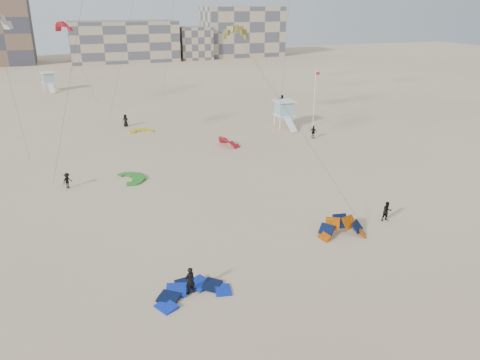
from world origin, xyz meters
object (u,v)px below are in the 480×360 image
object	(u,v)px
kite_ground_blue	(193,295)
kite_ground_orange	(342,236)
lifeguard_tower_near	(284,114)
kitesurfer_main	(190,281)

from	to	relation	value
kite_ground_blue	kite_ground_orange	size ratio (longest dim) A/B	1.20
kite_ground_orange	lifeguard_tower_near	world-z (taller)	lifeguard_tower_near
kitesurfer_main	lifeguard_tower_near	bearing A→B (deg)	-140.51
lifeguard_tower_near	kite_ground_orange	bearing A→B (deg)	-105.76
kite_ground_blue	lifeguard_tower_near	size ratio (longest dim) A/B	0.85
kite_ground_orange	kitesurfer_main	size ratio (longest dim) A/B	2.05
kite_ground_blue	kite_ground_orange	xyz separation A→B (m)	(13.13, 3.74, 0.00)
kite_ground_blue	kite_ground_orange	world-z (taller)	kite_ground_orange
kite_ground_orange	kite_ground_blue	bearing A→B (deg)	-155.68
kite_ground_orange	lifeguard_tower_near	size ratio (longest dim) A/B	0.71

